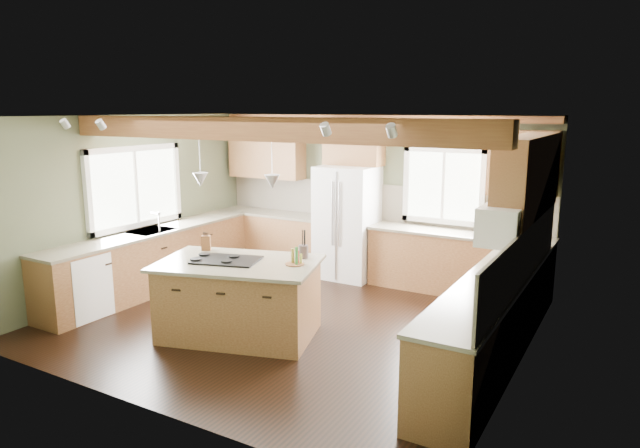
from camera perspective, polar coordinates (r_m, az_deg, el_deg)
The scene contains 37 objects.
floor at distance 7.46m, azimuth -2.85°, elevation -9.67°, with size 5.60×5.60×0.00m, color black.
ceiling at distance 6.96m, azimuth -3.07°, elevation 10.71°, with size 5.60×5.60×0.00m, color silver.
wall_back at distance 9.26m, azimuth 5.47°, elevation 2.80°, with size 5.60×5.60×0.00m, color #4D553C.
wall_left at distance 8.91m, azimuth -18.26°, elevation 1.92°, with size 5.00×5.00×0.00m, color #4D553C.
wall_right at distance 6.08m, azimuth 19.81°, elevation -2.44°, with size 5.00×5.00×0.00m, color #4D553C.
ceiling_beam at distance 6.39m, azimuth -6.50°, elevation 9.42°, with size 5.55×0.26×0.26m, color brown.
soffit_trim at distance 9.07m, azimuth 5.36°, elevation 10.48°, with size 5.55×0.20×0.10m, color brown.
backsplash_back at distance 9.26m, azimuth 5.42°, elevation 2.24°, with size 5.58×0.03×0.58m, color brown.
backsplash_right at distance 6.16m, azimuth 19.70°, elevation -3.14°, with size 0.03×3.70×0.58m, color brown.
base_cab_back_left at distance 10.04m, azimuth -4.67°, elevation -1.51°, with size 2.02×0.60×0.88m, color brown.
counter_back_left at distance 9.95m, azimuth -4.72°, elevation 1.08°, with size 2.06×0.64×0.04m, color #4E4739.
base_cab_back_right at distance 8.66m, azimuth 13.55°, elevation -3.91°, with size 2.62×0.60×0.88m, color brown.
counter_back_right at distance 8.55m, azimuth 13.69°, elevation -0.94°, with size 2.66×0.64×0.04m, color #4E4739.
base_cab_left at distance 8.91m, azimuth -16.38°, elevation -3.64°, with size 0.60×3.70×0.88m, color brown.
counter_left at distance 8.80m, azimuth -16.55°, elevation -0.74°, with size 0.64×3.74×0.04m, color #4E4739.
base_cab_right at distance 6.44m, azimuth 16.71°, elevation -9.51°, with size 0.60×3.70×0.88m, color brown.
counter_right at distance 6.29m, azimuth 16.95°, elevation -5.59°, with size 0.64×3.74×0.04m, color #4E4739.
upper_cab_back_left at distance 10.03m, azimuth -5.36°, elevation 7.20°, with size 1.40×0.35×0.90m, color brown.
upper_cab_over_fridge at distance 9.15m, azimuth 3.39°, elevation 8.08°, with size 0.96×0.35×0.70m, color brown.
upper_cab_right at distance 6.88m, azimuth 20.11°, elevation 4.60°, with size 0.35×2.20×0.90m, color brown.
upper_cab_back_corner at distance 8.33m, azimuth 19.65°, elevation 5.72°, with size 0.90×0.35×0.90m, color brown.
window_left at distance 8.90m, azimuth -18.04°, elevation 3.55°, with size 0.04×1.60×1.05m, color white.
window_back at distance 8.80m, azimuth 12.29°, elevation 3.77°, with size 1.10×0.04×1.00m, color white.
sink at distance 8.80m, azimuth -16.55°, elevation -0.71°, with size 0.50×0.65×0.03m, color #262628.
faucet at distance 8.64m, azimuth -15.78°, elevation 0.10°, with size 0.02×0.02×0.28m, color #B2B2B7.
dishwasher at distance 8.10m, azimuth -22.99°, elevation -5.67°, with size 0.60×0.60×0.84m, color white.
oven at distance 5.28m, azimuth 13.18°, elevation -14.22°, with size 0.60×0.72×0.84m, color white.
microwave at distance 6.02m, azimuth 17.83°, elevation -0.01°, with size 0.40×0.70×0.38m, color white.
pendant_left at distance 6.79m, azimuth -11.86°, elevation 4.37°, with size 0.18×0.18×0.16m, color #B2B2B7.
pendant_right at distance 6.47m, azimuth -4.81°, elevation 4.23°, with size 0.18×0.18×0.16m, color #B2B2B7.
refrigerator at distance 9.13m, azimuth 2.72°, elevation 0.15°, with size 0.90×0.74×1.80m, color silver.
island at distance 6.94m, azimuth -8.07°, elevation -7.56°, with size 1.75×1.07×0.88m, color brown.
island_top at distance 6.81m, azimuth -8.18°, elevation -3.90°, with size 1.87×1.19×0.04m, color #4E4739.
cooktop at distance 6.85m, azimuth -9.32°, elevation -3.57°, with size 0.76×0.51×0.02m, color black.
knife_block at distance 7.39m, azimuth -11.33°, elevation -1.87°, with size 0.11×0.08×0.19m, color brown.
utensil_crock at distance 6.88m, azimuth -1.68°, elevation -2.77°, with size 0.12×0.12×0.16m, color #3D3831.
bottle_tray at distance 6.58m, azimuth -2.55°, elevation -3.22°, with size 0.22×0.22×0.20m, color brown, non-canonical shape.
Camera 1 is at (3.79, -5.84, 2.69)m, focal length 32.00 mm.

